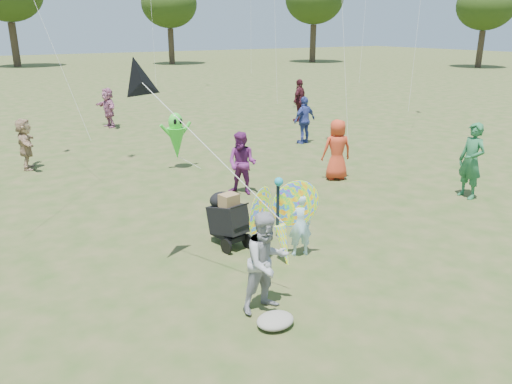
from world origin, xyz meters
TOP-DOWN VIEW (x-y plane):
  - ground at (0.00, 0.00)m, footprint 160.00×160.00m
  - child_girl at (0.23, 0.60)m, footprint 0.53×0.43m
  - adult_man at (-1.36, -0.70)m, footprint 0.81×0.65m
  - grey_bag at (-1.51, -1.17)m, footprint 0.58×0.47m
  - crowd_a at (4.13, 4.15)m, footprint 0.98×0.79m
  - crowd_c at (6.14, 8.37)m, footprint 1.08×0.58m
  - crowd_d at (-3.29, 9.94)m, footprint 0.67×1.51m
  - crowd_e at (1.15, 4.39)m, footprint 0.98×1.02m
  - crowd_f at (5.96, 1.12)m, footprint 0.53×0.75m
  - crowd_h at (8.73, 12.23)m, footprint 1.22×0.96m
  - crowd_j at (0.79, 15.41)m, footprint 0.73×1.64m
  - jogging_stroller at (-0.70, 1.79)m, footprint 0.62×1.10m
  - butterfly_kite at (-0.26, 0.56)m, footprint 1.74×0.75m
  - delta_kite_rig at (-2.37, 1.45)m, footprint 1.87×2.39m
  - alien_kite at (0.67, 7.57)m, footprint 1.12×0.69m

SIDE VIEW (x-z plane):
  - ground at x=0.00m, z-range 0.00..0.00m
  - grey_bag at x=-1.51m, z-range 0.00..0.18m
  - jogging_stroller at x=-0.70m, z-range 0.07..1.16m
  - child_girl at x=0.23m, z-range 0.00..1.26m
  - crowd_d at x=-3.29m, z-range 0.00..1.57m
  - adult_man at x=-1.36m, z-range 0.00..1.61m
  - crowd_e at x=1.15m, z-range 0.00..1.65m
  - butterfly_kite at x=-0.26m, z-range -0.08..1.77m
  - crowd_j at x=0.79m, z-range 0.00..1.70m
  - crowd_a at x=4.13m, z-range 0.00..1.73m
  - crowd_c at x=6.14m, z-range 0.00..1.75m
  - crowd_h at x=8.73m, z-range 0.00..1.93m
  - crowd_f at x=5.96m, z-range 0.00..1.94m
  - alien_kite at x=0.67m, z-range 0.10..1.84m
  - delta_kite_rig at x=-2.37m, z-range 2.10..4.56m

